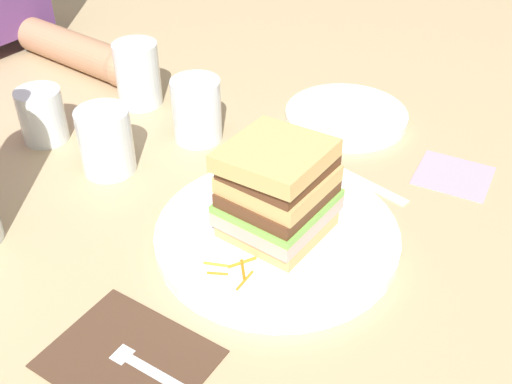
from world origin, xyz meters
The scene contains 27 objects.
ground_plane centered at (0.00, 0.00, 0.00)m, with size 3.00×3.00×0.00m, color tan.
main_plate centered at (0.01, -0.01, 0.01)m, with size 0.28×0.28×0.02m, color white.
sandwich centered at (0.01, -0.01, 0.07)m, with size 0.11×0.11×0.12m.
carrot_shred_0 centered at (-0.09, 0.00, 0.02)m, with size 0.00×0.00×0.02m, color orange.
carrot_shred_1 centered at (-0.08, 0.01, 0.02)m, with size 0.00×0.00×0.03m, color orange.
carrot_shred_2 centered at (-0.08, -0.03, 0.02)m, with size 0.00×0.00×0.03m, color orange.
carrot_shred_3 centered at (-0.06, -0.01, 0.02)m, with size 0.00×0.00×0.03m, color orange.
carrot_shred_4 centered at (-0.07, -0.02, 0.02)m, with size 0.00×0.00×0.03m, color orange.
carrot_shred_5 centered at (0.08, -0.03, 0.02)m, with size 0.00×0.00×0.02m, color orange.
carrot_shred_6 centered at (0.10, -0.03, 0.02)m, with size 0.00×0.00×0.03m, color orange.
carrot_shred_7 centered at (0.10, -0.01, 0.02)m, with size 0.00×0.00×0.03m, color orange.
carrot_shred_8 centered at (0.09, -0.01, 0.02)m, with size 0.00×0.00×0.03m, color orange.
carrot_shred_9 centered at (0.09, 0.01, 0.02)m, with size 0.00×0.00×0.03m, color orange.
carrot_shred_10 centered at (0.11, 0.01, 0.02)m, with size 0.00×0.00×0.02m, color orange.
carrot_shred_11 centered at (0.10, 0.00, 0.02)m, with size 0.00×0.00×0.03m, color orange.
carrot_shred_12 centered at (0.07, -0.01, 0.02)m, with size 0.00×0.00×0.02m, color orange.
carrot_shred_13 centered at (0.07, 0.00, 0.02)m, with size 0.00×0.00×0.02m, color orange.
carrot_shred_14 centered at (0.09, -0.02, 0.02)m, with size 0.00×0.00×0.02m, color orange.
napkin_dark centered at (-0.21, 0.01, 0.00)m, with size 0.12×0.15×0.00m, color #4C3323.
fork centered at (-0.21, -0.02, 0.00)m, with size 0.03×0.17×0.00m.
knife centered at (0.17, 0.00, 0.00)m, with size 0.04×0.20×0.00m.
juice_glass centered at (0.12, 0.21, 0.04)m, with size 0.07×0.07×0.09m.
empty_tumbler_0 centered at (-0.01, 0.38, 0.04)m, with size 0.06×0.06×0.08m, color silver.
empty_tumbler_1 centered at (-0.01, 0.25, 0.04)m, with size 0.07×0.07×0.09m, color silver.
empty_tumbler_2 centered at (0.15, 0.35, 0.05)m, with size 0.07×0.07×0.10m, color silver.
side_plate centered at (0.29, 0.07, 0.01)m, with size 0.18×0.18×0.01m, color white.
napkin_pink centered at (0.25, -0.12, 0.00)m, with size 0.09×0.09×0.00m, color pink.
Camera 1 is at (-0.44, -0.31, 0.48)m, focal length 43.74 mm.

